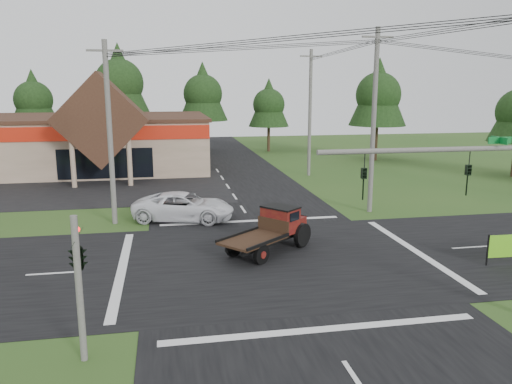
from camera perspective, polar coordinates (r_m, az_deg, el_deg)
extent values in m
plane|color=#2C4F1C|center=(23.51, 2.34, -7.76)|extent=(120.00, 120.00, 0.00)
cube|color=black|center=(23.51, 2.34, -7.74)|extent=(12.00, 120.00, 0.02)
cube|color=black|center=(23.51, 2.34, -7.73)|extent=(120.00, 12.00, 0.02)
cube|color=black|center=(42.33, -22.58, 0.20)|extent=(28.00, 14.00, 0.02)
cube|color=gray|center=(53.04, -22.49, 5.10)|extent=(30.00, 15.00, 5.00)
cube|color=#3D2319|center=(52.85, -22.70, 7.85)|extent=(30.40, 15.40, 0.30)
cube|color=#9C1B0C|center=(45.57, -24.57, 6.00)|extent=(30.00, 0.12, 1.20)
cube|color=#3D2319|center=(43.47, -17.25, 7.89)|extent=(7.78, 4.00, 7.78)
cylinder|color=gray|center=(42.44, -20.19, 3.13)|extent=(0.40, 0.40, 4.00)
cylinder|color=gray|center=(41.91, -14.25, 3.39)|extent=(0.40, 0.40, 4.00)
cube|color=black|center=(44.82, -16.82, 3.13)|extent=(8.00, 0.08, 2.60)
cylinder|color=#595651|center=(16.53, 20.41, 4.57)|extent=(8.00, 0.16, 0.16)
imported|color=black|center=(17.20, 23.04, 1.25)|extent=(0.16, 0.20, 1.00)
imported|color=black|center=(15.56, 12.20, 0.91)|extent=(0.16, 0.20, 1.00)
cube|color=#0C6626|center=(17.61, 26.09, 5.33)|extent=(0.80, 0.04, 0.22)
cylinder|color=#595651|center=(15.41, -19.56, -10.50)|extent=(0.20, 0.20, 4.40)
imported|color=black|center=(15.11, -19.83, -4.94)|extent=(0.53, 2.48, 1.00)
sphere|color=#FF0C0C|center=(15.20, -19.79, -4.05)|extent=(0.18, 0.18, 0.18)
cylinder|color=#595651|center=(29.87, -16.36, 6.30)|extent=(0.30, 0.30, 10.50)
cube|color=#595651|center=(29.83, -16.90, 15.22)|extent=(2.00, 0.12, 0.12)
cylinder|color=#595651|center=(32.37, 13.29, 7.74)|extent=(0.30, 0.30, 11.50)
cube|color=#595651|center=(32.44, 13.74, 16.84)|extent=(2.00, 0.12, 0.12)
cylinder|color=#595651|center=(45.53, 6.18, 8.88)|extent=(0.30, 0.30, 11.20)
cube|color=#595651|center=(45.56, 6.32, 15.17)|extent=(2.00, 0.12, 0.12)
cylinder|color=#332316|center=(65.64, -23.74, 5.47)|extent=(0.36, 0.36, 3.50)
cone|color=black|center=(65.37, -24.11, 9.86)|extent=(5.60, 5.60, 6.60)
sphere|color=black|center=(65.37, -24.09, 9.60)|extent=(4.40, 4.40, 4.40)
cylinder|color=#332316|center=(63.05, -15.07, 6.31)|extent=(0.36, 0.36, 4.55)
cone|color=black|center=(62.81, -15.40, 12.28)|extent=(7.28, 7.28, 8.58)
sphere|color=black|center=(62.81, -15.38, 11.93)|extent=(5.72, 5.72, 5.72)
cylinder|color=#332316|center=(64.07, -5.99, 6.42)|extent=(0.36, 0.36, 3.85)
cone|color=black|center=(63.79, -6.09, 11.39)|extent=(6.16, 6.16, 7.26)
sphere|color=black|center=(63.79, -6.09, 11.10)|extent=(4.84, 4.84, 4.84)
cylinder|color=#332316|center=(63.26, 1.45, 6.09)|extent=(0.36, 0.36, 3.15)
cone|color=black|center=(62.97, 1.47, 10.21)|extent=(5.04, 5.04, 5.94)
sphere|color=black|center=(62.97, 1.47, 9.97)|extent=(3.96, 3.96, 3.96)
cylinder|color=#332316|center=(56.78, 13.54, 5.47)|extent=(0.36, 0.36, 3.85)
cone|color=black|center=(56.47, 13.82, 11.08)|extent=(6.16, 6.16, 7.26)
sphere|color=black|center=(56.47, 13.80, 10.74)|extent=(4.84, 4.84, 4.84)
imported|color=white|center=(30.49, -8.26, -1.66)|extent=(6.54, 4.24, 1.67)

